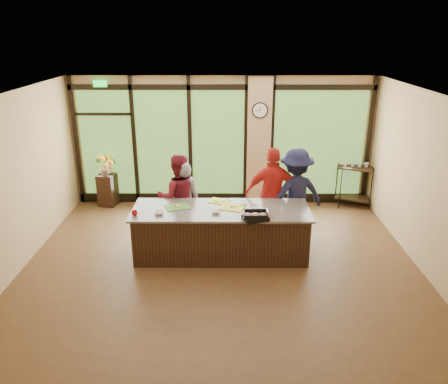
{
  "coord_description": "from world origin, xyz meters",
  "views": [
    {
      "loc": [
        0.09,
        -6.95,
        3.96
      ],
      "look_at": [
        0.05,
        0.4,
        1.21
      ],
      "focal_mm": 35.0,
      "sensor_mm": 36.0,
      "label": 1
    }
  ],
  "objects_px": {
    "cook_right": "(295,194)",
    "island_base": "(221,233)",
    "roasting_pan": "(255,218)",
    "flower_stand": "(108,190)",
    "bar_cart": "(354,180)",
    "cook_left": "(185,200)"
  },
  "relations": [
    {
      "from": "cook_right",
      "to": "island_base",
      "type": "bearing_deg",
      "value": 9.6
    },
    {
      "from": "cook_right",
      "to": "roasting_pan",
      "type": "bearing_deg",
      "value": 36.64
    },
    {
      "from": "cook_right",
      "to": "flower_stand",
      "type": "relative_size",
      "value": 2.4
    },
    {
      "from": "bar_cart",
      "to": "roasting_pan",
      "type": "bearing_deg",
      "value": -107.07
    },
    {
      "from": "cook_left",
      "to": "cook_right",
      "type": "distance_m",
      "value": 2.18
    },
    {
      "from": "cook_left",
      "to": "bar_cart",
      "type": "distance_m",
      "value": 4.19
    },
    {
      "from": "island_base",
      "to": "cook_right",
      "type": "xyz_separation_m",
      "value": [
        1.45,
        0.79,
        0.48
      ]
    },
    {
      "from": "flower_stand",
      "to": "bar_cart",
      "type": "distance_m",
      "value": 5.83
    },
    {
      "from": "roasting_pan",
      "to": "flower_stand",
      "type": "xyz_separation_m",
      "value": [
        -3.31,
        2.92,
        -0.57
      ]
    },
    {
      "from": "flower_stand",
      "to": "bar_cart",
      "type": "bearing_deg",
      "value": 13.1
    },
    {
      "from": "cook_right",
      "to": "roasting_pan",
      "type": "relative_size",
      "value": 4.58
    },
    {
      "from": "cook_left",
      "to": "flower_stand",
      "type": "xyz_separation_m",
      "value": [
        -1.99,
        1.68,
        -0.41
      ]
    },
    {
      "from": "island_base",
      "to": "cook_left",
      "type": "distance_m",
      "value": 1.11
    },
    {
      "from": "roasting_pan",
      "to": "bar_cart",
      "type": "distance_m",
      "value": 3.86
    },
    {
      "from": "island_base",
      "to": "cook_right",
      "type": "bearing_deg",
      "value": 28.44
    },
    {
      "from": "cook_right",
      "to": "bar_cart",
      "type": "bearing_deg",
      "value": -153.6
    },
    {
      "from": "island_base",
      "to": "cook_right",
      "type": "distance_m",
      "value": 1.72
    },
    {
      "from": "cook_left",
      "to": "cook_right",
      "type": "xyz_separation_m",
      "value": [
        2.18,
        0.02,
        0.12
      ]
    },
    {
      "from": "flower_stand",
      "to": "bar_cart",
      "type": "height_order",
      "value": "bar_cart"
    },
    {
      "from": "roasting_pan",
      "to": "cook_left",
      "type": "bearing_deg",
      "value": 116.94
    },
    {
      "from": "island_base",
      "to": "bar_cart",
      "type": "xyz_separation_m",
      "value": [
        3.1,
        2.45,
        0.2
      ]
    },
    {
      "from": "cook_left",
      "to": "roasting_pan",
      "type": "distance_m",
      "value": 1.81
    }
  ]
}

